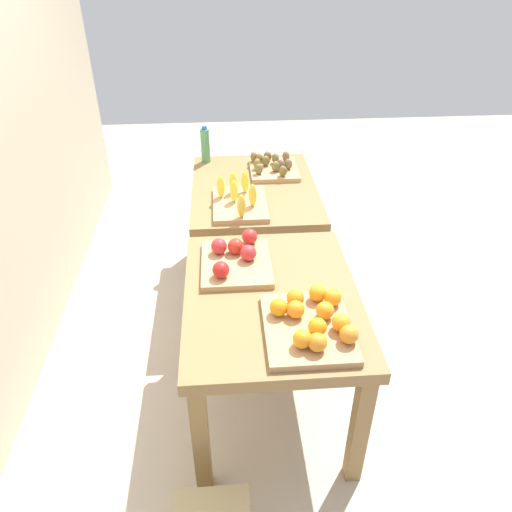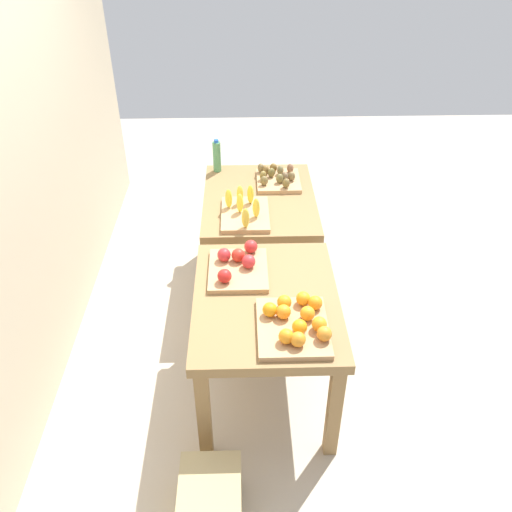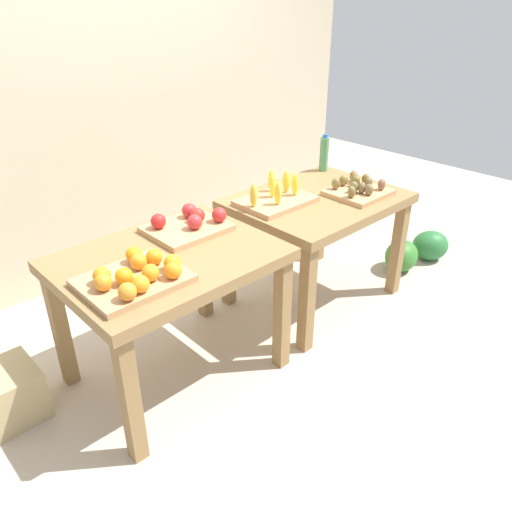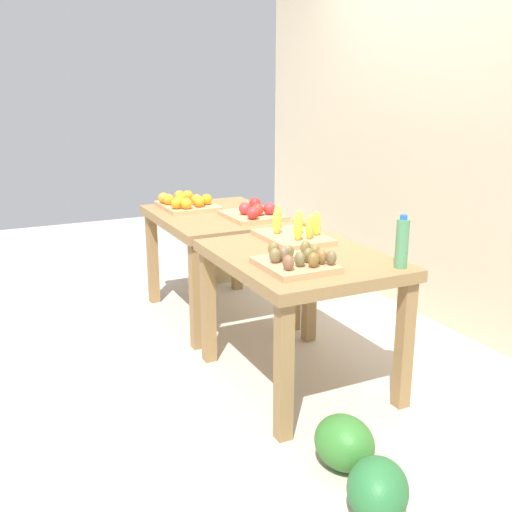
# 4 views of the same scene
# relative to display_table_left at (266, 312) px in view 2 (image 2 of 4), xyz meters

# --- Properties ---
(ground_plane) EXTENTS (8.00, 8.00, 0.00)m
(ground_plane) POSITION_rel_display_table_left_xyz_m (0.56, 0.00, -0.63)
(ground_plane) COLOR #B8AB98
(back_wall) EXTENTS (4.40, 0.12, 3.00)m
(back_wall) POSITION_rel_display_table_left_xyz_m (0.56, 1.35, 0.87)
(back_wall) COLOR #C0B092
(back_wall) RESTS_ON ground_plane
(display_table_left) EXTENTS (1.04, 0.80, 0.73)m
(display_table_left) POSITION_rel_display_table_left_xyz_m (0.00, 0.00, 0.00)
(display_table_left) COLOR olive
(display_table_left) RESTS_ON ground_plane
(display_table_right) EXTENTS (1.04, 0.80, 0.73)m
(display_table_right) POSITION_rel_display_table_left_xyz_m (1.12, 0.00, 0.00)
(display_table_right) COLOR olive
(display_table_right) RESTS_ON ground_plane
(orange_bin) EXTENTS (0.44, 0.38, 0.11)m
(orange_bin) POSITION_rel_display_table_left_xyz_m (-0.25, -0.14, 0.15)
(orange_bin) COLOR tan
(orange_bin) RESTS_ON display_table_left
(apple_bin) EXTENTS (0.40, 0.34, 0.11)m
(apple_bin) POSITION_rel_display_table_left_xyz_m (0.24, 0.15, 0.14)
(apple_bin) COLOR tan
(apple_bin) RESTS_ON display_table_left
(banana_crate) EXTENTS (0.44, 0.32, 0.17)m
(banana_crate) POSITION_rel_display_table_left_xyz_m (0.86, 0.11, 0.15)
(banana_crate) COLOR tan
(banana_crate) RESTS_ON display_table_right
(kiwi_bin) EXTENTS (0.36, 0.32, 0.10)m
(kiwi_bin) POSITION_rel_display_table_left_xyz_m (1.34, -0.14, 0.14)
(kiwi_bin) COLOR tan
(kiwi_bin) RESTS_ON display_table_right
(water_bottle) EXTENTS (0.06, 0.06, 0.26)m
(water_bottle) POSITION_rel_display_table_left_xyz_m (1.54, 0.31, 0.23)
(water_bottle) COLOR #4C8C59
(water_bottle) RESTS_ON display_table_right
(watermelon_pile) EXTENTS (0.65, 0.38, 0.23)m
(watermelon_pile) POSITION_rel_display_table_left_xyz_m (2.04, -0.24, -0.51)
(watermelon_pile) COLOR #276933
(watermelon_pile) RESTS_ON ground_plane
(cardboard_produce_box) EXTENTS (0.40, 0.30, 0.27)m
(cardboard_produce_box) POSITION_rel_display_table_left_xyz_m (-0.84, 0.30, -0.49)
(cardboard_produce_box) COLOR tan
(cardboard_produce_box) RESTS_ON ground_plane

